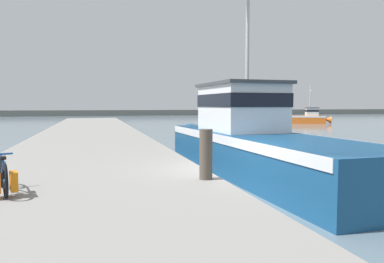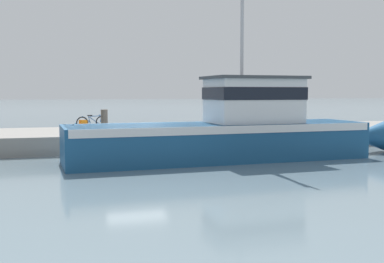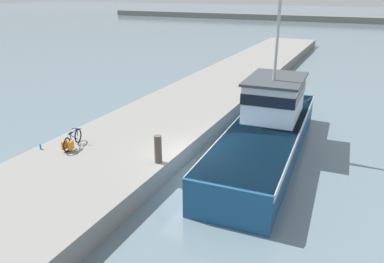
% 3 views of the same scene
% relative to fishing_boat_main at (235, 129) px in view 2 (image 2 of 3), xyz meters
% --- Properties ---
extents(ground_plane, '(320.00, 320.00, 0.00)m').
position_rel_fishing_boat_main_xyz_m(ground_plane, '(-2.00, -3.73, -1.21)').
color(ground_plane, slate).
extents(dock_pier, '(5.94, 80.00, 0.82)m').
position_rel_fishing_boat_main_xyz_m(dock_pier, '(-5.79, -3.73, -0.80)').
color(dock_pier, gray).
rests_on(dock_pier, ground_plane).
extents(fishing_boat_main, '(3.53, 14.34, 8.20)m').
position_rel_fishing_boat_main_xyz_m(fishing_boat_main, '(0.00, 0.00, 0.00)').
color(fishing_boat_main, navy).
rests_on(fishing_boat_main, ground_plane).
extents(bicycle_touring, '(0.71, 1.63, 0.70)m').
position_rel_fishing_boat_main_xyz_m(bicycle_touring, '(-7.25, -5.25, -0.07)').
color(bicycle_touring, black).
rests_on(bicycle_touring, dock_pier).
extents(mooring_post, '(0.29, 0.29, 1.13)m').
position_rel_fishing_boat_main_xyz_m(mooring_post, '(-3.19, -4.87, 0.18)').
color(mooring_post, '#51473D').
rests_on(mooring_post, dock_pier).
extents(water_bottle_on_curb, '(0.07, 0.07, 0.23)m').
position_rel_fishing_boat_main_xyz_m(water_bottle_on_curb, '(-8.39, -5.88, -0.27)').
color(water_bottle_on_curb, blue).
rests_on(water_bottle_on_curb, dock_pier).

